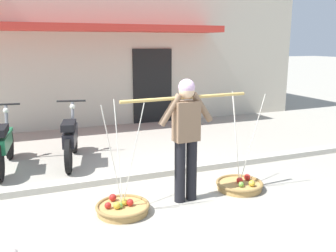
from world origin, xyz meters
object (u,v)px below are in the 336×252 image
Objects in this scene: motorcycle_second_in_row at (71,138)px; fruit_vendor at (186,132)px; motorcycle_nearest_shop at (3,144)px; fruit_basket_right_side at (122,207)px; fruit_basket_left_side at (240,185)px.

fruit_vendor is at bearing -61.91° from motorcycle_second_in_row.
motorcycle_nearest_shop and motorcycle_second_in_row have the same top height.
motorcycle_second_in_row is (-1.24, 2.32, -0.53)m from fruit_vendor.
fruit_vendor is 1.27× the size of fruit_basket_right_side.
fruit_vendor reaches higher than motorcycle_second_in_row.
fruit_basket_left_side reaches higher than motorcycle_nearest_shop.
fruit_basket_left_side is at bearing -46.32° from motorcycle_second_in_row.
fruit_vendor is 1.03× the size of motorcycle_second_in_row.
fruit_basket_right_side is at bearing -176.41° from fruit_basket_left_side.
motorcycle_second_in_row is (1.13, -0.02, 0.00)m from motorcycle_nearest_shop.
motorcycle_second_in_row is at bearing 97.59° from fruit_basket_right_side.
fruit_basket_right_side is (-1.84, -0.12, 0.00)m from fruit_basket_left_side.
fruit_vendor reaches higher than fruit_basket_right_side.
motorcycle_second_in_row is (-2.16, 2.26, 0.38)m from fruit_basket_left_side.
fruit_basket_left_side is 0.80× the size of motorcycle_nearest_shop.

